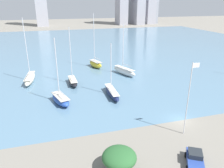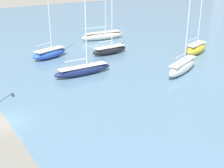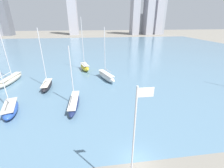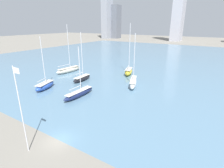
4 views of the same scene
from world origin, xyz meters
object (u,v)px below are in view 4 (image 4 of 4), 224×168
object	(u,v)px
sailboat_cream	(69,70)
sailboat_yellow	(129,71)
sailboat_white	(133,82)
sailboat_black	(82,78)
sailboat_navy	(79,93)
flag_pole	(21,108)
sailboat_blue	(45,85)

from	to	relation	value
sailboat_cream	sailboat_yellow	xyz separation A→B (m)	(19.45, 8.66, 0.18)
sailboat_cream	sailboat_yellow	distance (m)	21.29
sailboat_white	sailboat_cream	bearing A→B (deg)	155.88
sailboat_black	sailboat_cream	world-z (taller)	sailboat_cream
sailboat_navy	flag_pole	bearing A→B (deg)	-67.86
sailboat_navy	sailboat_blue	size ratio (longest dim) A/B	0.87
sailboat_black	sailboat_navy	bearing A→B (deg)	-53.90
flag_pole	sailboat_cream	xyz separation A→B (m)	(-25.13, 32.30, -5.40)
sailboat_white	sailboat_black	size ratio (longest dim) A/B	0.99
flag_pole	sailboat_white	size ratio (longest dim) A/B	0.84
sailboat_black	sailboat_cream	distance (m)	11.67
sailboat_navy	sailboat_white	bearing A→B (deg)	61.27
sailboat_navy	sailboat_yellow	distance (m)	23.26
sailboat_cream	sailboat_blue	distance (m)	16.87
sailboat_white	sailboat_black	xyz separation A→B (m)	(-15.24, -3.81, -0.23)
sailboat_yellow	sailboat_cream	bearing A→B (deg)	-172.84
sailboat_cream	sailboat_navy	size ratio (longest dim) A/B	1.40
sailboat_black	sailboat_blue	distance (m)	11.13
sailboat_navy	sailboat_blue	xyz separation A→B (m)	(-11.31, -0.83, 0.11)
sailboat_blue	sailboat_yellow	size ratio (longest dim) A/B	0.81
sailboat_cream	sailboat_blue	world-z (taller)	sailboat_cream
sailboat_white	sailboat_yellow	xyz separation A→B (m)	(-6.38, 9.75, 0.07)
sailboat_black	sailboat_navy	distance (m)	12.30
sailboat_yellow	sailboat_black	bearing A→B (deg)	-139.98
sailboat_black	flag_pole	bearing A→B (deg)	-64.15
sailboat_navy	sailboat_yellow	size ratio (longest dim) A/B	0.70
sailboat_black	sailboat_navy	size ratio (longest dim) A/B	1.22
flag_pole	sailboat_black	xyz separation A→B (m)	(-14.54, 27.40, -5.52)
flag_pole	sailboat_yellow	world-z (taller)	sailboat_yellow
sailboat_cream	sailboat_blue	size ratio (longest dim) A/B	1.21
flag_pole	sailboat_blue	size ratio (longest dim) A/B	0.88
sailboat_cream	sailboat_navy	bearing A→B (deg)	-32.53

